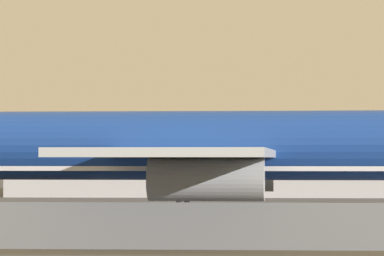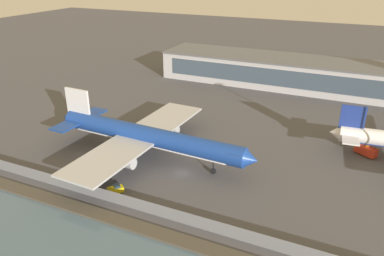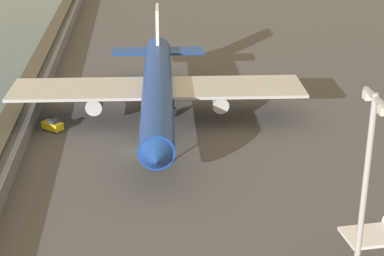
% 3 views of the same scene
% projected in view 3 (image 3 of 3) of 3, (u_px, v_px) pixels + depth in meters
% --- Properties ---
extents(ground_plane, '(500.00, 500.00, 0.00)m').
position_uv_depth(ground_plane, '(139.00, 151.00, 90.31)').
color(ground_plane, '#4C4C51').
extents(perimeter_fence, '(280.00, 0.10, 2.59)m').
position_uv_depth(perimeter_fence, '(23.00, 147.00, 88.58)').
color(perimeter_fence, slate).
rests_on(perimeter_fence, ground).
extents(cargo_jet_blue, '(53.29, 46.14, 14.17)m').
position_uv_depth(cargo_jet_blue, '(157.00, 89.00, 98.94)').
color(cargo_jet_blue, '#193D93').
rests_on(cargo_jet_blue, ground).
extents(baggage_tug, '(3.26, 3.49, 1.80)m').
position_uv_depth(baggage_tug, '(53.00, 125.00, 97.20)').
color(baggage_tug, yellow).
rests_on(baggage_tug, ground).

